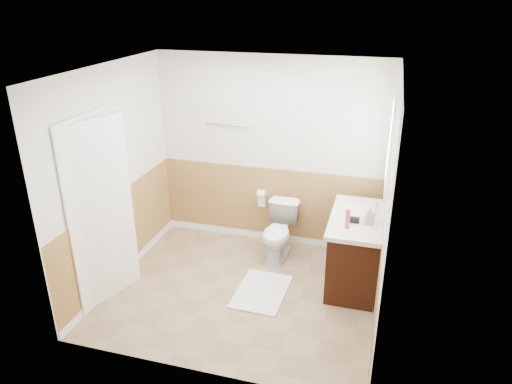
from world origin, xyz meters
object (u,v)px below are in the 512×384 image
(vanity_cabinet, at_px, (355,252))
(lotion_bottle, at_px, (348,219))
(bath_mat, at_px, (262,291))
(soap_dispenser, at_px, (370,215))
(toilet, at_px, (279,232))

(vanity_cabinet, bearing_deg, lotion_bottle, -108.08)
(bath_mat, height_order, vanity_cabinet, vanity_cabinet)
(lotion_bottle, relative_size, soap_dispenser, 1.10)
(bath_mat, relative_size, vanity_cabinet, 0.73)
(toilet, bearing_deg, lotion_bottle, -33.18)
(toilet, height_order, soap_dispenser, soap_dispenser)
(bath_mat, bearing_deg, lotion_bottle, 13.28)
(bath_mat, bearing_deg, soap_dispenser, 18.90)
(toilet, height_order, vanity_cabinet, vanity_cabinet)
(toilet, distance_m, bath_mat, 0.90)
(soap_dispenser, bearing_deg, vanity_cabinet, 131.28)
(vanity_cabinet, relative_size, lotion_bottle, 5.00)
(bath_mat, bearing_deg, vanity_cabinet, 27.59)
(vanity_cabinet, xyz_separation_m, soap_dispenser, (0.12, -0.14, 0.55))
(vanity_cabinet, distance_m, soap_dispenser, 0.58)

